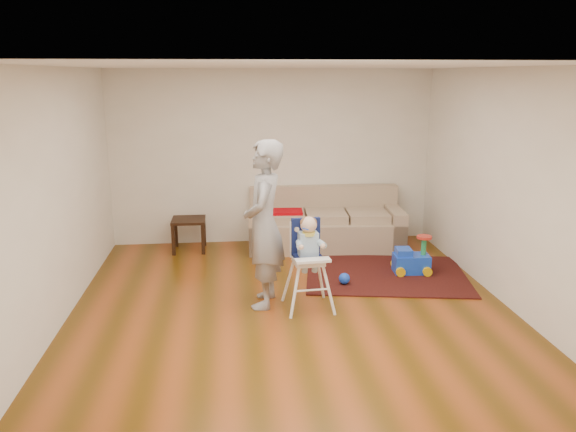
{
  "coord_description": "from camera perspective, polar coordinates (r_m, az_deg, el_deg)",
  "views": [
    {
      "loc": [
        -0.67,
        -5.95,
        2.63
      ],
      "look_at": [
        0.0,
        0.4,
        1.0
      ],
      "focal_mm": 35.0,
      "sensor_mm": 36.0,
      "label": 1
    }
  ],
  "objects": [
    {
      "name": "area_rug",
      "position": [
        7.68,
        9.92,
        -5.86
      ],
      "size": [
        2.34,
        1.9,
        0.02
      ],
      "primitive_type": "cube",
      "rotation": [
        0.0,
        0.0,
        -0.17
      ],
      "color": "black",
      "rests_on": "ground"
    },
    {
      "name": "ground",
      "position": [
        6.54,
        0.37,
        -9.4
      ],
      "size": [
        5.5,
        5.5,
        0.0
      ],
      "primitive_type": "plane",
      "color": "#533409",
      "rests_on": "ground"
    },
    {
      "name": "sofa",
      "position": [
        8.65,
        3.82,
        -0.29
      ],
      "size": [
        2.4,
        1.11,
        0.9
      ],
      "rotation": [
        0.0,
        0.0,
        -0.07
      ],
      "color": "tan",
      "rests_on": "ground"
    },
    {
      "name": "ride_on_toy",
      "position": [
        7.72,
        12.46,
        -3.79
      ],
      "size": [
        0.49,
        0.37,
        0.51
      ],
      "primitive_type": null,
      "rotation": [
        0.0,
        0.0,
        -0.07
      ],
      "color": "blue",
      "rests_on": "area_rug"
    },
    {
      "name": "side_table",
      "position": [
        8.66,
        -10.01,
        -1.88
      ],
      "size": [
        0.5,
        0.5,
        0.5
      ],
      "primitive_type": null,
      "color": "black",
      "rests_on": "ground"
    },
    {
      "name": "high_chair",
      "position": [
        6.38,
        2.07,
        -4.93
      ],
      "size": [
        0.55,
        0.55,
        1.1
      ],
      "rotation": [
        0.0,
        0.0,
        0.08
      ],
      "color": "white",
      "rests_on": "ground"
    },
    {
      "name": "adult",
      "position": [
        6.36,
        -2.46,
        -0.88
      ],
      "size": [
        0.57,
        0.77,
        1.93
      ],
      "primitive_type": "imported",
      "rotation": [
        0.0,
        0.0,
        -1.74
      ],
      "color": "gray",
      "rests_on": "ground"
    },
    {
      "name": "room_envelope",
      "position": [
        6.55,
        -0.12,
        7.71
      ],
      "size": [
        5.04,
        5.52,
        2.72
      ],
      "color": "silver",
      "rests_on": "ground"
    },
    {
      "name": "toy_ball",
      "position": [
        7.23,
        5.75,
        -6.34
      ],
      "size": [
        0.14,
        0.14,
        0.14
      ],
      "primitive_type": "sphere",
      "color": "blue",
      "rests_on": "area_rug"
    }
  ]
}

